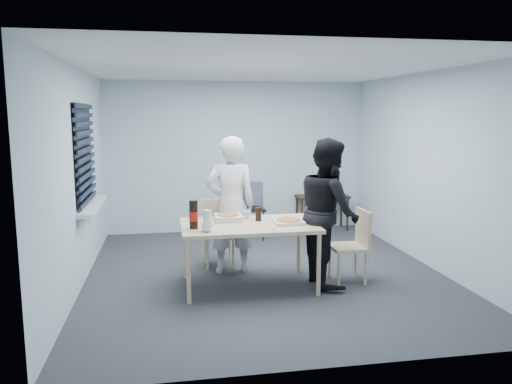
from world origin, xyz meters
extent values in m
plane|color=#29292D|center=(0.00, 0.00, 0.00)|extent=(5.00, 5.00, 0.00)
plane|color=white|center=(0.00, 0.00, 2.60)|extent=(5.00, 5.00, 0.00)
plane|color=silver|center=(0.00, 2.50, 1.30)|extent=(4.50, 0.00, 4.50)
plane|color=silver|center=(0.00, -2.50, 1.30)|extent=(4.50, 0.00, 4.50)
plane|color=silver|center=(-2.25, 0.00, 1.30)|extent=(0.00, 5.00, 5.00)
plane|color=silver|center=(2.25, 0.00, 1.30)|extent=(0.00, 5.00, 5.00)
plane|color=black|center=(-2.23, 0.40, 1.55)|extent=(0.00, 1.30, 1.30)
cube|color=black|center=(-2.21, 0.40, 1.55)|extent=(0.04, 1.30, 1.25)
cube|color=silver|center=(-2.16, 0.40, 0.89)|extent=(0.18, 1.42, 0.05)
cube|color=tan|center=(-0.28, -0.46, 0.75)|extent=(1.58, 1.00, 0.04)
cylinder|color=tan|center=(-1.01, -0.90, 0.36)|extent=(0.05, 0.05, 0.73)
cylinder|color=tan|center=(-1.01, -0.02, 0.36)|extent=(0.05, 0.05, 0.73)
cylinder|color=tan|center=(0.44, -0.90, 0.36)|extent=(0.05, 0.05, 0.73)
cylinder|color=tan|center=(0.44, -0.02, 0.36)|extent=(0.05, 0.05, 0.73)
cube|color=tan|center=(-0.55, 0.42, 0.43)|extent=(0.42, 0.42, 0.04)
cube|color=tan|center=(-0.55, 0.61, 0.67)|extent=(0.42, 0.04, 0.44)
cylinder|color=tan|center=(-0.72, 0.25, 0.21)|extent=(0.03, 0.03, 0.41)
cylinder|color=tan|center=(-0.72, 0.59, 0.21)|extent=(0.03, 0.03, 0.41)
cylinder|color=tan|center=(-0.38, 0.25, 0.21)|extent=(0.03, 0.03, 0.41)
cylinder|color=tan|center=(-0.38, 0.59, 0.21)|extent=(0.03, 0.03, 0.41)
cube|color=tan|center=(0.94, -0.49, 0.43)|extent=(0.42, 0.42, 0.04)
cube|color=tan|center=(1.13, -0.49, 0.67)|extent=(0.04, 0.42, 0.44)
cylinder|color=tan|center=(0.77, -0.66, 0.21)|extent=(0.03, 0.03, 0.41)
cylinder|color=tan|center=(0.77, -0.32, 0.21)|extent=(0.03, 0.03, 0.41)
cylinder|color=tan|center=(1.11, -0.66, 0.21)|extent=(0.03, 0.03, 0.41)
cylinder|color=tan|center=(1.11, -0.32, 0.21)|extent=(0.03, 0.03, 0.41)
imported|color=silver|center=(-0.42, 0.15, 0.89)|extent=(0.65, 0.42, 1.77)
imported|color=black|center=(0.68, -0.50, 0.89)|extent=(0.47, 0.86, 1.77)
cube|color=black|center=(1.49, 2.28, 0.59)|extent=(0.92, 0.41, 0.04)
cylinder|color=black|center=(1.07, 2.12, 0.29)|extent=(0.04, 0.04, 0.57)
cylinder|color=black|center=(1.07, 2.44, 0.29)|extent=(0.04, 0.04, 0.57)
cylinder|color=black|center=(1.91, 2.12, 0.29)|extent=(0.04, 0.04, 0.57)
cylinder|color=black|center=(1.91, 2.44, 0.29)|extent=(0.04, 0.04, 0.57)
cube|color=black|center=(0.15, 1.80, 0.50)|extent=(0.37, 0.37, 0.04)
cylinder|color=black|center=(0.01, 1.65, 0.24)|extent=(0.04, 0.04, 0.48)
cylinder|color=black|center=(0.01, 1.94, 0.24)|extent=(0.04, 0.04, 0.48)
cylinder|color=black|center=(0.30, 1.65, 0.24)|extent=(0.04, 0.04, 0.48)
cylinder|color=black|center=(0.30, 1.94, 0.24)|extent=(0.04, 0.04, 0.48)
cube|color=slate|center=(0.15, 1.80, 0.73)|extent=(0.31, 0.16, 0.43)
cube|color=slate|center=(0.15, 1.68, 0.68)|extent=(0.23, 0.06, 0.21)
cube|color=silver|center=(-0.50, -0.24, 0.78)|extent=(0.32, 0.32, 0.03)
cube|color=silver|center=(-0.50, -0.24, 0.82)|extent=(0.32, 0.32, 0.03)
cylinder|color=#CC7F38|center=(-0.50, -0.24, 0.84)|extent=(0.27, 0.27, 0.01)
cube|color=silver|center=(0.18, -0.52, 0.79)|extent=(0.34, 0.34, 0.04)
cylinder|color=#CC7F38|center=(0.18, -0.52, 0.81)|extent=(0.29, 0.29, 0.01)
imported|color=silver|center=(-0.80, -0.79, 0.82)|extent=(0.17, 0.17, 0.10)
imported|color=silver|center=(-0.26, -0.18, 0.81)|extent=(0.10, 0.10, 0.09)
cylinder|color=black|center=(-0.14, -0.33, 0.85)|extent=(0.09, 0.09, 0.16)
cylinder|color=black|center=(-0.93, -0.60, 0.93)|extent=(0.10, 0.10, 0.32)
cylinder|color=red|center=(-0.93, -0.60, 0.91)|extent=(0.10, 0.10, 0.11)
cylinder|color=silver|center=(-0.79, -0.68, 0.88)|extent=(0.12, 0.12, 0.22)
torus|color=red|center=(-0.06, -0.82, 0.77)|extent=(0.07, 0.07, 0.00)
cube|color=white|center=(1.34, 2.26, 0.62)|extent=(0.23, 0.30, 0.00)
cube|color=black|center=(1.71, 2.28, 0.64)|extent=(0.14, 0.10, 0.05)
camera|label=1|loc=(-1.20, -6.12, 2.04)|focal=35.00mm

